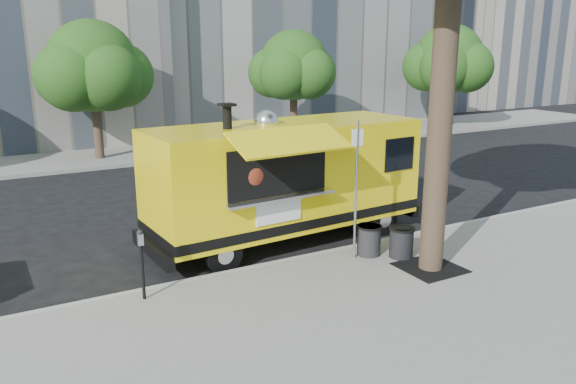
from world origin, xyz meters
The scene contains 14 objects.
ground centered at (0.00, 0.00, 0.00)m, with size 120.00×120.00×0.00m, color black.
sidewalk centered at (0.00, -4.00, 0.07)m, with size 60.00×6.00×0.15m, color gray.
curb centered at (0.00, -0.93, 0.07)m, with size 60.00×0.14×0.16m, color #999993.
far_sidewalk centered at (0.00, 13.50, 0.07)m, with size 60.00×5.00×0.15m, color gray.
building_right centered at (30.00, 24.00, 8.00)m, with size 16.00×12.00×16.00m, color #B0A493.
tree_well centered at (2.60, -2.80, 0.15)m, with size 1.20×1.20×0.02m, color black.
far_tree_b centered at (-1.00, 12.70, 3.83)m, with size 3.60×3.60×5.50m.
far_tree_c centered at (8.00, 12.40, 3.72)m, with size 3.24×3.24×5.21m.
far_tree_d centered at (18.00, 12.60, 3.89)m, with size 3.78×3.78×5.64m.
sign_post centered at (1.55, -1.55, 1.85)m, with size 0.28×0.06×3.00m.
parking_meter centered at (-3.00, -1.35, 0.98)m, with size 0.11×0.11×1.33m.
food_truck centered at (0.96, 0.48, 1.60)m, with size 7.02×3.52×3.41m.
trash_bin_left centered at (1.95, -1.55, 0.51)m, with size 0.56×0.56×0.67m.
trash_bin_right centered at (2.48, -2.01, 0.51)m, with size 0.56×0.56×0.67m.
Camera 1 is at (-5.30, -10.87, 4.65)m, focal length 35.00 mm.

